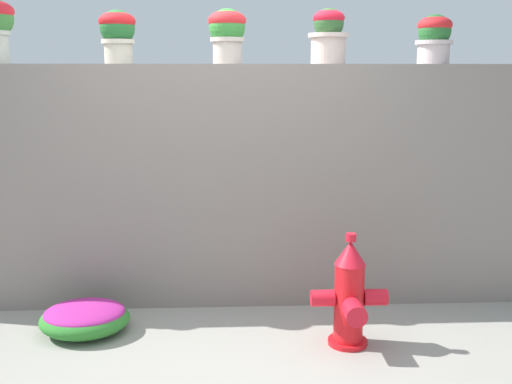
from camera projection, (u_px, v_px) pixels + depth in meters
name	position (u px, v px, depth m)	size (l,w,h in m)	color
ground_plane	(223.00, 350.00, 3.90)	(24.00, 24.00, 0.00)	gray
stone_wall	(223.00, 186.00, 4.62)	(5.41, 0.37, 1.83)	gray
potted_plant_2	(118.00, 32.00, 4.33)	(0.27, 0.27, 0.38)	beige
potted_plant_3	(227.00, 31.00, 4.43)	(0.28, 0.28, 0.40)	beige
potted_plant_4	(328.00, 34.00, 4.41)	(0.30, 0.30, 0.40)	beige
potted_plant_5	(434.00, 36.00, 4.45)	(0.28, 0.28, 0.36)	#C3B1B2
fire_hydrant	(349.00, 297.00, 3.91)	(0.50, 0.40, 0.76)	red
flower_bush_left	(85.00, 317.00, 4.15)	(0.62, 0.56, 0.21)	#2E7B2B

